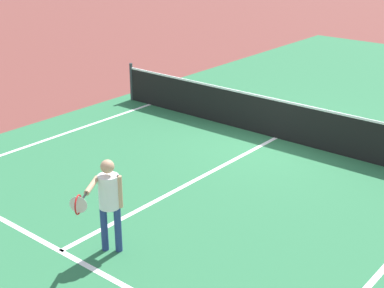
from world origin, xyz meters
TOP-DOWN VIEW (x-y plane):
  - ground_plane at (0.00, 0.00)m, footprint 60.00×60.00m
  - court_surface_inbounds at (0.00, 0.00)m, footprint 10.62×24.40m
  - line_service_near at (0.00, -6.40)m, footprint 8.22×0.10m
  - line_center_service at (0.00, -3.20)m, footprint 0.10×6.40m
  - net at (0.00, 0.00)m, footprint 9.72×0.09m
  - player_near at (0.62, -5.88)m, footprint 0.59×1.11m

SIDE VIEW (x-z plane):
  - ground_plane at x=0.00m, z-range 0.00..0.00m
  - court_surface_inbounds at x=0.00m, z-range 0.00..0.00m
  - line_service_near at x=0.00m, z-range 0.00..0.01m
  - line_center_service at x=0.00m, z-range 0.00..0.01m
  - net at x=0.00m, z-range -0.04..1.03m
  - player_near at x=0.62m, z-range 0.18..1.72m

